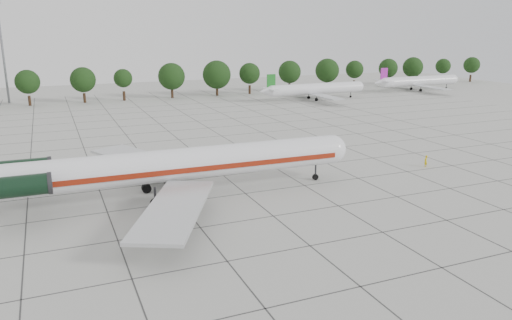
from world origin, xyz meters
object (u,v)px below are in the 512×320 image
Objects in this scene: main_airliner at (155,166)px; bg_airliner_e at (419,81)px; bg_airliner_d at (315,89)px; floodlight_mast at (2,47)px; ground_crew at (426,161)px.

bg_airliner_e is (96.60, 69.63, -1.06)m from main_airliner.
bg_airliner_e is (39.62, 5.30, 0.00)m from bg_airliner_d.
main_airliner is 119.08m from bg_airliner_e.
floodlight_mast is (-19.81, 90.02, 10.32)m from main_airliner.
floodlight_mast is at bearing 170.06° from bg_airliner_e.
bg_airliner_d is at bearing -18.50° from floodlight_mast.
bg_airliner_e is 118.73m from floodlight_mast.
ground_crew is 0.06× the size of bg_airliner_d.
floodlight_mast is at bearing 103.55° from main_airliner.
bg_airliner_d is 1.11× the size of floodlight_mast.
bg_airliner_d is 81.77m from floodlight_mast.
floodlight_mast is (-116.41, 20.39, 11.37)m from bg_airliner_e.
floodlight_mast reaches higher than bg_airliner_d.
ground_crew is 67.90m from bg_airliner_d.
floodlight_mast is (-58.05, 90.93, 13.45)m from ground_crew.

